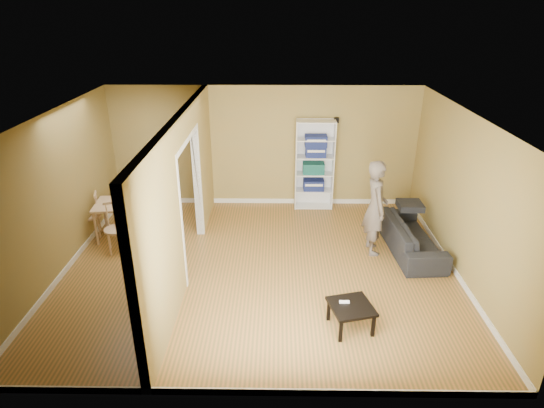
{
  "coord_description": "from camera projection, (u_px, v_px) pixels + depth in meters",
  "views": [
    {
      "loc": [
        0.29,
        -6.61,
        4.12
      ],
      "look_at": [
        0.2,
        0.2,
        1.1
      ],
      "focal_mm": 30.0,
      "sensor_mm": 36.0,
      "label": 1
    }
  ],
  "objects": [
    {
      "name": "chair_far",
      "position": [
        136.0,
        197.0,
        9.19
      ],
      "size": [
        0.63,
        0.63,
        1.04
      ],
      "primitive_type": null,
      "rotation": [
        0.0,
        0.0,
        2.73
      ],
      "color": "tan",
      "rests_on": "ground"
    },
    {
      "name": "partition",
      "position": [
        184.0,
        197.0,
        7.21
      ],
      "size": [
        0.22,
        5.5,
        2.6
      ],
      "primitive_type": null,
      "color": "olive",
      "rests_on": "ground"
    },
    {
      "name": "room_shell",
      "position": [
        259.0,
        198.0,
        7.19
      ],
      "size": [
        6.5,
        6.5,
        6.5
      ],
      "color": "#AA6E34",
      "rests_on": "ground"
    },
    {
      "name": "chair_left",
      "position": [
        90.0,
        215.0,
        8.63
      ],
      "size": [
        0.49,
        0.49,
        0.86
      ],
      "primitive_type": null,
      "rotation": [
        0.0,
        0.0,
        -1.28
      ],
      "color": "tan",
      "rests_on": "ground"
    },
    {
      "name": "paper_box_navy_a",
      "position": [
        313.0,
        185.0,
        9.83
      ],
      "size": [
        0.44,
        0.29,
        0.23
      ],
      "primitive_type": "cube",
      "color": "navy",
      "rests_on": "bookshelf"
    },
    {
      "name": "game_controller",
      "position": [
        344.0,
        302.0,
        6.2
      ],
      "size": [
        0.14,
        0.04,
        0.03
      ],
      "primitive_type": "cube",
      "color": "white",
      "rests_on": "coffee_table"
    },
    {
      "name": "person",
      "position": [
        376.0,
        200.0,
        7.85
      ],
      "size": [
        0.76,
        0.61,
        2.01
      ],
      "primitive_type": "imported",
      "rotation": [
        0.0,
        0.0,
        1.62
      ],
      "color": "slate",
      "rests_on": "ground"
    },
    {
      "name": "paper_box_navy_b",
      "position": [
        316.0,
        151.0,
        9.52
      ],
      "size": [
        0.43,
        0.28,
        0.22
      ],
      "primitive_type": "cube",
      "color": "navy",
      "rests_on": "bookshelf"
    },
    {
      "name": "chair_near",
      "position": [
        116.0,
        228.0,
        8.07
      ],
      "size": [
        0.54,
        0.54,
        0.91
      ],
      "primitive_type": null,
      "rotation": [
        0.0,
        0.0,
        0.35
      ],
      "color": "#DAC17D",
      "rests_on": "ground"
    },
    {
      "name": "bookshelf",
      "position": [
        314.0,
        164.0,
        9.69
      ],
      "size": [
        0.81,
        0.36,
        1.93
      ],
      "color": "white",
      "rests_on": "ground"
    },
    {
      "name": "dining_table",
      "position": [
        126.0,
        206.0,
        8.54
      ],
      "size": [
        1.11,
        0.74,
        0.7
      ],
      "rotation": [
        0.0,
        0.0,
        0.1
      ],
      "color": "tan",
      "rests_on": "ground"
    },
    {
      "name": "wall_speaker",
      "position": [
        336.0,
        120.0,
        9.39
      ],
      "size": [
        0.1,
        0.1,
        0.1
      ],
      "primitive_type": "cube",
      "color": "black",
      "rests_on": "room_shell"
    },
    {
      "name": "paper_box_navy_c",
      "position": [
        316.0,
        140.0,
        9.42
      ],
      "size": [
        0.46,
        0.3,
        0.23
      ],
      "primitive_type": "cube",
      "color": "#304975",
      "rests_on": "bookshelf"
    },
    {
      "name": "sofa",
      "position": [
        412.0,
        232.0,
        8.14
      ],
      "size": [
        1.96,
        0.94,
        0.73
      ],
      "primitive_type": "imported",
      "rotation": [
        0.0,
        0.0,
        1.63
      ],
      "color": "black",
      "rests_on": "ground"
    },
    {
      "name": "coffee_table",
      "position": [
        351.0,
        309.0,
        6.17
      ],
      "size": [
        0.56,
        0.56,
        0.37
      ],
      "rotation": [
        0.0,
        0.0,
        0.25
      ],
      "color": "black",
      "rests_on": "ground"
    },
    {
      "name": "paper_box_teal",
      "position": [
        313.0,
        168.0,
        9.67
      ],
      "size": [
        0.45,
        0.29,
        0.23
      ],
      "primitive_type": "cube",
      "color": "#137168",
      "rests_on": "bookshelf"
    }
  ]
}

